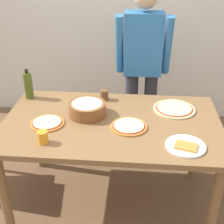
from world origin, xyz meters
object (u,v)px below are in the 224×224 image
Objects in this scene: plate_with_slice at (186,146)px; popcorn_bowl at (87,108)px; olive_oil_bottle at (28,85)px; cup_small_brown at (104,95)px; cup_orange at (43,137)px; pizza_cooked_on_tray at (129,126)px; pizza_raw_on_board at (174,109)px; pizza_second_cooked at (47,123)px; dining_table at (111,132)px; person_cook at (142,64)px.

plate_with_slice is 0.78m from popcorn_bowl.
cup_small_brown is at bearing 1.74° from olive_oil_bottle.
pizza_cooked_on_tray is at bearing 23.85° from cup_orange.
plate_with_slice is (0.03, -0.51, -0.00)m from pizza_raw_on_board.
pizza_cooked_on_tray is 1.06× the size of pizza_second_cooked.
person_cook reaches higher than dining_table.
popcorn_bowl reaches higher than cup_small_brown.
pizza_second_cooked is at bearing -149.30° from popcorn_bowl.
cup_small_brown is (-0.59, 0.64, 0.03)m from plate_with_slice.
dining_table is 18.82× the size of cup_orange.
popcorn_bowl is at bearing 30.70° from pizza_second_cooked.
dining_table is 0.54m from cup_orange.
olive_oil_bottle is 3.01× the size of cup_orange.
pizza_second_cooked is at bearing 167.87° from plate_with_slice.
dining_table is 0.83m from person_cook.
pizza_second_cooked is 0.57m from cup_small_brown.
pizza_second_cooked is 2.89× the size of cup_orange.
dining_table is 18.82× the size of cup_small_brown.
pizza_second_cooked is at bearing -128.89° from person_cook.
person_cook is 0.85m from pizza_cooked_on_tray.
pizza_cooked_on_tray is at bearing -139.18° from pizza_raw_on_board.
cup_orange reaches higher than plate_with_slice.
cup_orange reaches higher than pizza_cooked_on_tray.
dining_table is at bearing -22.71° from popcorn_bowl.
cup_orange reaches higher than dining_table.
pizza_second_cooked is 0.50m from olive_oil_bottle.
pizza_second_cooked is 2.89× the size of cup_small_brown.
dining_table is 5.71× the size of popcorn_bowl.
pizza_raw_on_board is at bearing -64.34° from person_cook.
cup_small_brown is (-0.31, -0.40, -0.14)m from person_cook.
cup_orange is at bearing -80.63° from pizza_second_cooked.
pizza_second_cooked is (-0.59, -0.01, 0.00)m from pizza_cooked_on_tray.
olive_oil_bottle is at bearing 114.88° from cup_orange.
cup_orange is (-0.23, -0.40, -0.02)m from popcorn_bowl.
pizza_second_cooked is 0.95× the size of plate_with_slice.
cup_orange is (-0.64, -1.07, -0.14)m from person_cook.
pizza_raw_on_board is at bearing 25.09° from dining_table.
person_cook is at bearing 24.10° from olive_oil_bottle.
plate_with_slice reaches higher than pizza_raw_on_board.
olive_oil_bottle is at bearing -178.26° from cup_small_brown.
person_cook is 1.03m from olive_oil_bottle.
pizza_cooked_on_tray is (-0.34, -0.30, 0.00)m from pizza_raw_on_board.
cup_small_brown is at bearing 117.29° from pizza_cooked_on_tray.
plate_with_slice is 0.88m from cup_small_brown.
person_cook reaches higher than popcorn_bowl.
cup_orange is (0.30, -0.65, -0.07)m from olive_oil_bottle.
plate_with_slice is at bearing -29.75° from dining_table.
pizza_cooked_on_tray is 0.49m from cup_small_brown.
dining_table is 0.99× the size of person_cook.
pizza_raw_on_board is 1.21m from olive_oil_bottle.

